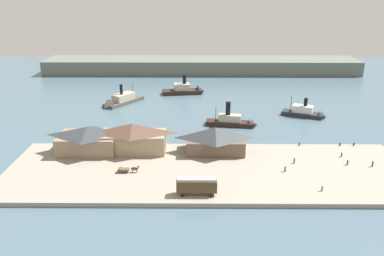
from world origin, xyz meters
TOP-DOWN VIEW (x-y plane):
  - ground_plane at (0.00, 0.00)m, footprint 320.00×320.00m
  - quay_promenade at (0.00, -22.00)m, footprint 110.00×36.00m
  - seawall_edge at (0.00, -3.60)m, footprint 110.00×0.80m
  - ferry_shed_west_terminal at (-35.64, -10.03)m, footprint 17.41×11.49m
  - ferry_shed_customs_shed at (-22.21, -9.59)m, footprint 19.75×9.51m
  - ferry_shed_east_terminal at (2.36, -9.83)m, footprint 17.45×10.49m
  - street_tram at (-3.21, -35.80)m, footprint 9.62×2.58m
  - horse_cart at (-21.67, -24.08)m, footprint 5.89×1.58m
  - pedestrian_walking_west at (39.11, -13.50)m, footprint 0.37×0.37m
  - pedestrian_near_west_shed at (38.83, -19.01)m, footprint 0.42×0.42m
  - pedestrian_at_waters_edge at (27.32, -33.88)m, footprint 0.38×0.38m
  - pedestrian_near_east_shed at (20.58, -23.28)m, footprint 0.41×0.41m
  - pedestrian_standing_center at (24.25, -18.06)m, footprint 0.43×0.43m
  - pedestrian_by_tram at (45.40, -19.93)m, footprint 0.44×0.44m
  - mooring_post_west at (41.63, -4.98)m, footprint 0.44×0.44m
  - mooring_post_east at (45.96, -4.86)m, footprint 0.44×0.44m
  - mooring_post_center_west at (28.97, -4.93)m, footprint 0.44×0.44m
  - ferry_near_quay at (-7.66, 61.82)m, footprint 20.54×8.74m
  - ferry_outer_harbor at (39.83, 27.49)m, footprint 17.25×10.89m
  - ferry_departing_north at (10.64, 16.63)m, footprint 19.17×7.18m
  - ferry_moored_east at (-36.02, 43.38)m, footprint 16.94×20.73m
  - far_headland at (0.00, 110.00)m, footprint 180.00×24.00m

SIDE VIEW (x-z plane):
  - ground_plane at x=0.00m, z-range 0.00..0.00m
  - seawall_edge at x=0.00m, z-range 0.00..1.00m
  - quay_promenade at x=0.00m, z-range 0.00..1.20m
  - ferry_moored_east at x=-36.02m, z-range -3.81..6.82m
  - ferry_outer_harbor at x=39.83m, z-range -2.97..6.09m
  - ferry_near_quay at x=-7.66m, z-range -3.83..7.13m
  - mooring_post_west at x=41.63m, z-range 1.20..2.10m
  - mooring_post_east at x=45.96m, z-range 1.20..2.10m
  - mooring_post_center_west at x=28.97m, z-range 1.20..2.10m
  - ferry_departing_north at x=10.64m, z-range -3.41..6.73m
  - pedestrian_walking_west at x=39.11m, z-range 1.13..2.64m
  - pedestrian_at_waters_edge at x=27.32m, z-range 1.13..2.67m
  - pedestrian_near_east_shed at x=20.58m, z-range 1.13..2.78m
  - pedestrian_near_west_shed at x=38.83m, z-range 1.13..2.80m
  - pedestrian_standing_center at x=24.25m, z-range 1.12..2.84m
  - pedestrian_by_tram at x=45.40m, z-range 1.12..2.89m
  - horse_cart at x=-21.67m, z-range 1.19..3.06m
  - street_tram at x=-3.21m, z-range 1.56..5.84m
  - far_headland at x=0.00m, z-range 0.00..8.00m
  - ferry_shed_east_terminal at x=2.36m, z-range 1.26..8.96m
  - ferry_shed_west_terminal at x=-35.64m, z-range 1.26..9.09m
  - ferry_shed_customs_shed at x=-22.21m, z-range 1.27..9.94m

